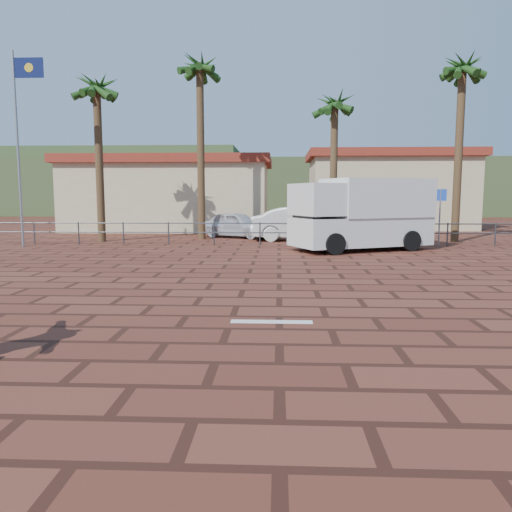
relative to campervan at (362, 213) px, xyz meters
The scene contains 16 objects.
ground 11.21m from the campervan, 111.60° to the right, with size 120.00×120.00×0.00m, color brown.
paint_stripe 12.11m from the campervan, 106.38° to the right, with size 1.40×0.22×0.01m, color white.
guardrail 4.49m from the campervan, 157.77° to the left, with size 24.06×0.06×1.00m.
flagpole 14.33m from the campervan, behind, with size 1.30×0.10×8.00m.
palm_far_left 13.16m from the campervan, 164.70° to the left, with size 2.40×2.40×8.25m.
palm_left 10.68m from the campervan, 146.62° to the left, with size 2.40×2.40×9.45m.
palm_center 7.14m from the campervan, 96.50° to the left, with size 2.40×2.40×7.75m.
palm_right 8.65m from the campervan, 36.78° to the left, with size 2.40×2.40×9.05m.
building_west 15.45m from the campervan, 130.84° to the left, with size 12.60×7.60×4.50m.
building_east 14.26m from the campervan, 74.04° to the left, with size 10.60×6.60×5.00m.
hill_front 39.91m from the campervan, 95.88° to the left, with size 70.00×18.00×6.00m, color #384C28.
hill_back 52.66m from the campervan, 119.74° to the left, with size 35.00×14.00×8.00m, color #384C28.
campervan is the anchor object (origin of this frame).
car_silver 7.89m from the campervan, 133.73° to the left, with size 1.56×3.89×1.32m, color silver.
car_white 4.69m from the campervan, 118.89° to the left, with size 1.68×4.81×1.59m, color white.
street_sign 3.93m from the campervan, 25.21° to the left, with size 0.48×0.19×2.42m.
Camera 1 is at (0.81, -9.53, 2.15)m, focal length 35.00 mm.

